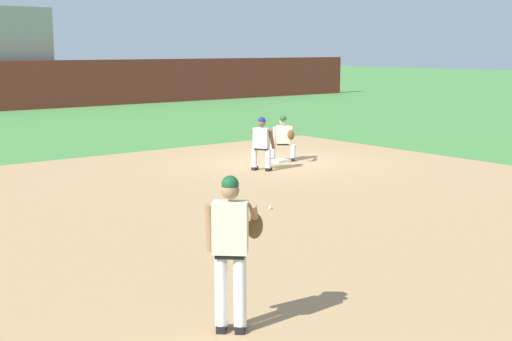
# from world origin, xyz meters

# --- Properties ---
(ground_plane) EXTENTS (160.00, 160.00, 0.00)m
(ground_plane) POSITION_xyz_m (0.00, 0.00, 0.00)
(ground_plane) COLOR #47843D
(infield_dirt_patch) EXTENTS (18.00, 18.00, 0.01)m
(infield_dirt_patch) POSITION_xyz_m (-4.24, -4.61, 0.00)
(infield_dirt_patch) COLOR tan
(infield_dirt_patch) RESTS_ON ground
(first_base_bag) EXTENTS (0.38, 0.38, 0.09)m
(first_base_bag) POSITION_xyz_m (0.00, 0.00, 0.04)
(first_base_bag) COLOR white
(first_base_bag) RESTS_ON ground
(baseball) EXTENTS (0.07, 0.07, 0.07)m
(baseball) POSITION_xyz_m (-4.06, -4.53, 0.04)
(baseball) COLOR white
(baseball) RESTS_ON ground
(pitcher) EXTENTS (0.85, 0.55, 1.86)m
(pitcher) POSITION_xyz_m (-8.44, -9.20, 1.06)
(pitcher) COLOR black
(pitcher) RESTS_ON ground
(first_baseman) EXTENTS (0.71, 1.09, 1.34)m
(first_baseman) POSITION_xyz_m (0.23, 0.10, 0.73)
(first_baseman) COLOR black
(first_baseman) RESTS_ON ground
(baserunner) EXTENTS (0.63, 0.68, 1.46)m
(baserunner) POSITION_xyz_m (-1.29, -0.77, 0.79)
(baserunner) COLOR black
(baserunner) RESTS_ON ground
(outfield_wall) EXTENTS (48.00, 0.50, 2.60)m
(outfield_wall) POSITION_xyz_m (0.00, 22.00, 1.30)
(outfield_wall) COLOR maroon
(outfield_wall) RESTS_ON ground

